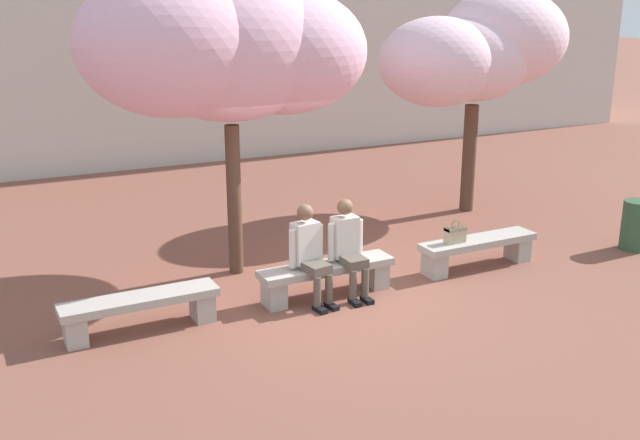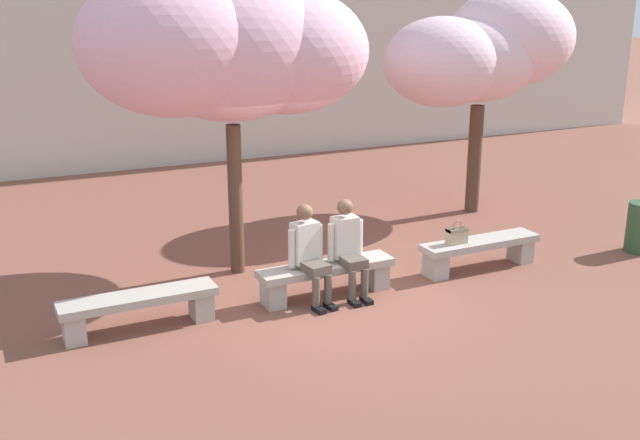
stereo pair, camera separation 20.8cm
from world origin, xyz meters
TOP-DOWN VIEW (x-y plane):
  - ground_plane at (0.00, 0.00)m, footprint 100.00×100.00m
  - stone_bench_west_end at (-2.46, 0.00)m, footprint 1.87×0.46m
  - stone_bench_near_west at (0.00, 0.00)m, footprint 1.87×0.46m
  - stone_bench_center at (2.46, 0.00)m, footprint 1.87×0.46m
  - person_seated_left at (-0.27, -0.05)m, footprint 0.50×0.72m
  - person_seated_right at (0.29, -0.05)m, footprint 0.51×0.68m
  - handbag at (2.04, 0.00)m, footprint 0.30×0.15m
  - cherry_tree_main at (-0.77, 1.35)m, footprint 3.99×2.65m
  - cherry_tree_secondary at (4.22, 2.63)m, footprint 3.61×2.20m

SIDE VIEW (x-z plane):
  - ground_plane at x=0.00m, z-range 0.00..0.00m
  - stone_bench_west_end at x=-2.46m, z-range 0.08..0.53m
  - stone_bench_near_west at x=0.00m, z-range 0.08..0.53m
  - stone_bench_center at x=2.46m, z-range 0.08..0.53m
  - handbag at x=2.04m, z-range 0.41..0.75m
  - person_seated_left at x=-0.27m, z-range 0.05..1.34m
  - person_seated_right at x=0.29m, z-range 0.05..1.34m
  - cherry_tree_secondary at x=4.22m, z-range 0.90..4.84m
  - cherry_tree_main at x=-0.77m, z-range 1.08..5.26m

